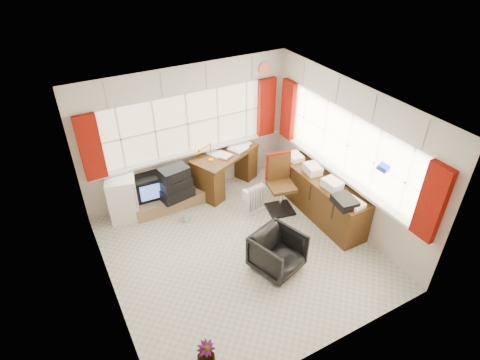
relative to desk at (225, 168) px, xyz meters
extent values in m
plane|color=beige|center=(-0.63, -1.80, -0.43)|extent=(4.00, 4.00, 0.00)
plane|color=beige|center=(-0.63, 0.20, 0.82)|extent=(4.00, 0.00, 4.00)
plane|color=beige|center=(-0.63, -3.80, 0.82)|extent=(4.00, 0.00, 4.00)
plane|color=beige|center=(-2.63, -1.80, 0.82)|extent=(0.00, 4.00, 4.00)
plane|color=beige|center=(1.37, -1.80, 0.82)|extent=(0.00, 4.00, 4.00)
plane|color=white|center=(-0.63, -1.80, 2.07)|extent=(4.00, 4.00, 0.00)
plane|color=#FFEEC9|center=(-0.63, 0.18, 1.02)|extent=(3.60, 0.00, 3.60)
cube|color=white|center=(-0.63, 0.14, 0.44)|extent=(3.70, 0.12, 0.05)
cube|color=white|center=(-1.83, 0.17, 1.02)|extent=(0.03, 0.02, 1.10)
cube|color=white|center=(-1.23, 0.17, 1.02)|extent=(0.03, 0.02, 1.10)
cube|color=white|center=(-0.63, 0.17, 1.02)|extent=(0.03, 0.02, 1.10)
cube|color=white|center=(-0.03, 0.17, 1.02)|extent=(0.03, 0.02, 1.10)
cube|color=white|center=(0.57, 0.17, 1.02)|extent=(0.03, 0.02, 1.10)
plane|color=#FFEEC9|center=(1.35, -1.80, 1.02)|extent=(0.00, 3.60, 3.60)
cube|color=white|center=(1.31, -1.80, 0.44)|extent=(0.12, 3.70, 0.05)
cube|color=white|center=(1.34, -3.00, 1.02)|extent=(0.02, 0.03, 1.10)
cube|color=white|center=(1.34, -2.40, 1.02)|extent=(0.02, 0.03, 1.10)
cube|color=white|center=(1.34, -1.80, 1.02)|extent=(0.02, 0.03, 1.10)
cube|color=white|center=(1.34, -1.20, 1.02)|extent=(0.02, 0.03, 1.10)
cube|color=white|center=(1.34, -0.60, 1.02)|extent=(0.02, 0.03, 1.10)
cube|color=maroon|center=(-2.33, 0.10, 1.02)|extent=(0.35, 0.10, 1.15)
cube|color=maroon|center=(0.97, 0.10, 1.02)|extent=(0.35, 0.10, 1.15)
cube|color=maroon|center=(1.27, -0.20, 1.02)|extent=(0.10, 0.35, 1.15)
cube|color=maroon|center=(1.27, -3.50, 1.02)|extent=(0.10, 0.35, 1.15)
cube|color=beige|center=(-0.63, 0.16, 1.82)|extent=(3.95, 0.08, 0.48)
cube|color=beige|center=(1.33, -1.80, 1.82)|extent=(0.08, 3.95, 0.48)
cube|color=#573714|center=(0.00, 0.00, 0.31)|extent=(1.50, 1.15, 0.06)
cube|color=#573714|center=(-0.47, -0.21, -0.08)|extent=(0.53, 0.67, 0.71)
cube|color=#573714|center=(0.47, 0.21, -0.08)|extent=(0.53, 0.67, 0.71)
cube|color=white|center=(0.00, 0.00, 0.35)|extent=(0.33, 0.38, 0.02)
cube|color=white|center=(0.00, 0.00, 0.36)|extent=(0.33, 0.38, 0.02)
cube|color=white|center=(0.00, 0.00, 0.36)|extent=(0.33, 0.38, 0.02)
cube|color=white|center=(0.00, 0.00, 0.37)|extent=(0.33, 0.38, 0.02)
cube|color=white|center=(0.00, 0.00, 0.37)|extent=(0.33, 0.38, 0.02)
cube|color=white|center=(0.00, 0.00, 0.37)|extent=(0.33, 0.38, 0.02)
cube|color=white|center=(0.00, 0.00, 0.38)|extent=(0.33, 0.38, 0.02)
cylinder|color=#FBA90A|center=(-0.35, -0.13, 0.35)|extent=(0.09, 0.09, 0.02)
cylinder|color=#FBA90A|center=(-0.35, -0.13, 0.52)|extent=(0.02, 0.02, 0.34)
cone|color=#FBA90A|center=(-0.35, -0.13, 0.66)|extent=(0.16, 0.15, 0.14)
cube|color=black|center=(0.53, -1.18, -0.41)|extent=(0.55, 0.55, 0.04)
cylinder|color=silver|center=(0.53, -1.18, -0.17)|extent=(0.06, 0.06, 0.53)
cube|color=#573714|center=(0.53, -1.18, 0.10)|extent=(0.53, 0.51, 0.06)
cube|color=#573714|center=(0.58, -0.96, 0.39)|extent=(0.41, 0.13, 0.51)
cube|color=maroon|center=(0.58, -0.96, 0.41)|extent=(0.45, 0.15, 0.53)
imported|color=black|center=(-0.30, -2.35, -0.11)|extent=(0.86, 0.88, 0.64)
cube|color=white|center=(0.09, -1.00, -0.40)|extent=(0.38, 0.18, 0.07)
cube|color=white|center=(-0.07, -1.01, -0.12)|extent=(0.03, 0.11, 0.48)
cube|color=white|center=(-0.02, -1.01, -0.12)|extent=(0.03, 0.11, 0.48)
cube|color=white|center=(0.04, -1.00, -0.12)|extent=(0.03, 0.11, 0.48)
cube|color=white|center=(0.09, -1.00, -0.12)|extent=(0.03, 0.11, 0.48)
cube|color=white|center=(0.15, -0.99, -0.12)|extent=(0.03, 0.11, 0.48)
cube|color=white|center=(0.20, -0.99, -0.12)|extent=(0.03, 0.11, 0.48)
cube|color=white|center=(0.26, -0.98, -0.12)|extent=(0.03, 0.11, 0.48)
cube|color=#573714|center=(1.10, -1.60, -0.06)|extent=(0.50, 2.00, 0.75)
cube|color=white|center=(1.07, -2.40, 0.37)|extent=(0.24, 0.32, 0.10)
cube|color=white|center=(1.07, -1.87, 0.37)|extent=(0.24, 0.32, 0.10)
cube|color=white|center=(1.07, -1.33, 0.37)|extent=(0.24, 0.32, 0.10)
cube|color=white|center=(1.07, -0.80, 0.37)|extent=(0.24, 0.32, 0.10)
cube|color=black|center=(0.94, -2.33, 0.38)|extent=(0.35, 0.43, 0.13)
cube|color=#A27651|center=(-1.18, -0.08, -0.31)|extent=(1.40, 0.50, 0.25)
cube|color=black|center=(-1.53, 0.07, 0.04)|extent=(0.51, 0.47, 0.44)
cube|color=#4C72D7|center=(-1.55, -0.16, 0.04)|extent=(0.37, 0.04, 0.30)
cube|color=black|center=(-1.10, -0.21, -0.07)|extent=(0.64, 0.47, 0.22)
cube|color=black|center=(-1.10, -0.21, 0.14)|extent=(0.59, 0.44, 0.21)
cube|color=black|center=(-1.10, -0.21, 0.34)|extent=(0.54, 0.41, 0.20)
cube|color=white|center=(-2.01, 0.00, -0.02)|extent=(0.59, 0.59, 0.84)
cube|color=silver|center=(-1.85, -0.29, 0.11)|extent=(0.02, 0.02, 0.44)
imported|color=silver|center=(-0.50, -0.15, -0.27)|extent=(0.16, 0.16, 0.33)
imported|color=#84C5BB|center=(-1.11, -0.65, -0.33)|extent=(0.10, 0.10, 0.21)
imported|color=black|center=(-1.93, -3.31, -0.23)|extent=(0.26, 0.26, 0.41)
camera|label=1|loc=(-2.90, -5.94, 4.19)|focal=30.00mm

